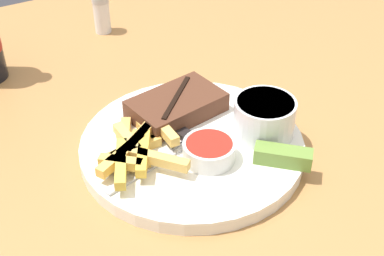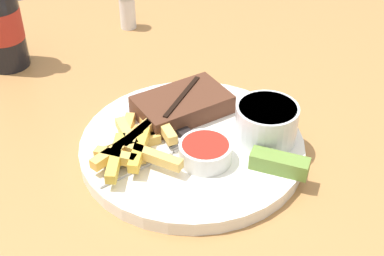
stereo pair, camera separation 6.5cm
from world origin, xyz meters
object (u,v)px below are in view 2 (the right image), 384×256
at_px(dinner_plate, 192,147).
at_px(coleslaw_cup, 266,121).
at_px(steak_portion, 182,105).
at_px(salt_shaker, 127,10).
at_px(dipping_sauce_cup, 202,152).
at_px(fork_utensil, 143,163).
at_px(beer_bottle, 0,22).
at_px(knife_utensil, 176,127).
at_px(pickle_spear, 279,163).

xyz_separation_m(dinner_plate, coleslaw_cup, (0.09, -0.03, 0.04)).
xyz_separation_m(steak_portion, salt_shaker, (0.02, 0.30, 0.00)).
xyz_separation_m(dipping_sauce_cup, fork_utensil, (-0.07, 0.02, -0.01)).
height_order(fork_utensil, beer_bottle, beer_bottle).
distance_m(fork_utensil, knife_utensil, 0.08).
bearing_deg(knife_utensil, dipping_sauce_cup, 172.17).
relative_size(pickle_spear, fork_utensil, 0.48).
bearing_deg(beer_bottle, pickle_spear, -58.22).
xyz_separation_m(dipping_sauce_cup, salt_shaker, (0.04, 0.40, 0.00)).
distance_m(coleslaw_cup, knife_utensil, 0.12).
distance_m(knife_utensil, beer_bottle, 0.33).
distance_m(pickle_spear, knife_utensil, 0.14).
relative_size(knife_utensil, beer_bottle, 0.80).
bearing_deg(dipping_sauce_cup, pickle_spear, -33.77).
relative_size(dinner_plate, steak_portion, 2.15).
xyz_separation_m(dipping_sauce_cup, beer_bottle, (-0.17, 0.35, 0.04)).
xyz_separation_m(dinner_plate, dipping_sauce_cup, (-0.00, -0.04, 0.02)).
bearing_deg(steak_portion, coleslaw_cup, -51.35).
xyz_separation_m(fork_utensil, beer_bottle, (-0.11, 0.33, 0.05)).
distance_m(dinner_plate, beer_bottle, 0.37).
bearing_deg(dipping_sauce_cup, knife_utensil, 94.58).
distance_m(dinner_plate, pickle_spear, 0.12).
bearing_deg(steak_portion, salt_shaker, 85.79).
xyz_separation_m(dipping_sauce_cup, pickle_spear, (0.07, -0.05, -0.00)).
height_order(coleslaw_cup, salt_shaker, same).
bearing_deg(pickle_spear, steak_portion, 111.40).
bearing_deg(knife_utensil, coleslaw_cup, -135.41).
distance_m(steak_portion, pickle_spear, 0.16).
height_order(dinner_plate, beer_bottle, beer_bottle).
xyz_separation_m(dipping_sauce_cup, knife_utensil, (-0.01, 0.07, -0.01)).
relative_size(coleslaw_cup, salt_shaker, 1.17).
relative_size(dipping_sauce_cup, fork_utensil, 0.47).
relative_size(dipping_sauce_cup, salt_shaker, 0.96).
relative_size(steak_portion, coleslaw_cup, 1.69).
bearing_deg(coleslaw_cup, salt_shaker, 97.31).
xyz_separation_m(steak_portion, knife_utensil, (-0.02, -0.03, -0.01)).
bearing_deg(dipping_sauce_cup, salt_shaker, 84.58).
bearing_deg(salt_shaker, dinner_plate, -95.38).
bearing_deg(fork_utensil, beer_bottle, 93.60).
bearing_deg(fork_utensil, salt_shaker, 60.16).
relative_size(dipping_sauce_cup, beer_bottle, 0.30).
bearing_deg(dinner_plate, pickle_spear, -51.71).
xyz_separation_m(coleslaw_cup, salt_shaker, (-0.05, 0.40, -0.01)).
height_order(dipping_sauce_cup, knife_utensil, dipping_sauce_cup).
bearing_deg(dipping_sauce_cup, coleslaw_cup, 5.26).
height_order(knife_utensil, beer_bottle, beer_bottle).
bearing_deg(fork_utensil, coleslaw_cup, -19.41).
distance_m(fork_utensil, beer_bottle, 0.35).
distance_m(dipping_sauce_cup, salt_shaker, 0.41).
relative_size(coleslaw_cup, dipping_sauce_cup, 1.22).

